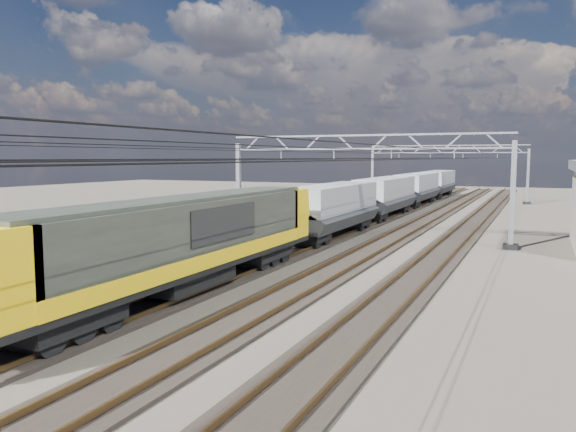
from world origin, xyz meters
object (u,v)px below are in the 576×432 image
at_px(catenary_gantry_far, 446,171).
at_px(trackside_cabinet, 67,256).
at_px(hopper_wagon_fourth, 438,182).
at_px(hopper_wagon_mid, 386,194).
at_px(hopper_wagon_third, 417,187).
at_px(locomotive, 184,238).
at_px(hopper_wagon_lead, 333,206).
at_px(catenary_gantry_mid, 362,182).

relative_size(catenary_gantry_far, trackside_cabinet, 15.70).
xyz_separation_m(hopper_wagon_fourth, trackside_cabinet, (-7.15, -59.58, -1.27)).
distance_m(hopper_wagon_mid, hopper_wagon_third, 14.20).
relative_size(locomotive, hopper_wagon_mid, 1.62).
xyz_separation_m(catenary_gantry_far, hopper_wagon_lead, (-2.00, -36.09, -1.67)).
bearing_deg(hopper_wagon_mid, catenary_gantry_far, 84.78).
bearing_deg(hopper_wagon_third, hopper_wagon_lead, -90.00).
height_order(catenary_gantry_mid, trackside_cabinet, catenary_gantry_mid).
height_order(catenary_gantry_mid, hopper_wagon_lead, catenary_gantry_mid).
relative_size(catenary_gantry_mid, locomotive, 0.94).
xyz_separation_m(locomotive, hopper_wagon_lead, (-0.00, 17.70, -0.09)).
relative_size(catenary_gantry_far, hopper_wagon_third, 1.53).
relative_size(catenary_gantry_mid, hopper_wagon_third, 1.53).
bearing_deg(locomotive, catenary_gantry_mid, 83.58).
xyz_separation_m(hopper_wagon_mid, trackside_cabinet, (-7.15, -31.18, -1.27)).
distance_m(catenary_gantry_far, trackside_cabinet, 53.93).
xyz_separation_m(hopper_wagon_third, hopper_wagon_fourth, (0.00, 14.20, 0.00)).
height_order(catenary_gantry_far, hopper_wagon_lead, catenary_gantry_far).
bearing_deg(locomotive, hopper_wagon_third, 90.00).
bearing_deg(catenary_gantry_far, locomotive, -92.13).
relative_size(hopper_wagon_mid, hopper_wagon_fourth, 1.00).
bearing_deg(hopper_wagon_fourth, locomotive, -90.00).
relative_size(hopper_wagon_third, trackside_cabinet, 10.25).
height_order(locomotive, hopper_wagon_third, locomotive).
xyz_separation_m(hopper_wagon_mid, hopper_wagon_fourth, (0.00, 28.40, 0.00)).
distance_m(catenary_gantry_far, locomotive, 53.85).
relative_size(hopper_wagon_mid, trackside_cabinet, 10.25).
xyz_separation_m(catenary_gantry_far, trackside_cabinet, (-9.15, -53.07, -2.94)).
height_order(catenary_gantry_far, hopper_wagon_fourth, catenary_gantry_far).
bearing_deg(catenary_gantry_far, trackside_cabinet, -99.78).
relative_size(hopper_wagon_lead, hopper_wagon_mid, 1.00).
bearing_deg(locomotive, hopper_wagon_mid, 90.00).
bearing_deg(locomotive, trackside_cabinet, 174.27).
bearing_deg(hopper_wagon_lead, locomotive, -90.00).
height_order(hopper_wagon_mid, trackside_cabinet, hopper_wagon_mid).
bearing_deg(hopper_wagon_third, hopper_wagon_fourth, 90.00).
bearing_deg(catenary_gantry_mid, hopper_wagon_mid, 98.07).
height_order(hopper_wagon_lead, hopper_wagon_mid, same).
bearing_deg(catenary_gantry_far, hopper_wagon_lead, -93.17).
bearing_deg(catenary_gantry_far, hopper_wagon_mid, -95.22).
bearing_deg(catenary_gantry_far, catenary_gantry_mid, -90.00).
relative_size(catenary_gantry_far, hopper_wagon_mid, 1.53).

